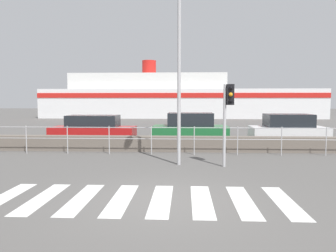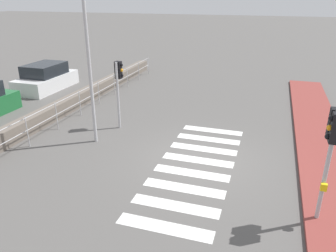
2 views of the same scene
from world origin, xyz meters
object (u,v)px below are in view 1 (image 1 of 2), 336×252
at_px(traffic_light_far, 228,106).
at_px(parked_car_white, 288,130).
at_px(parked_car_red, 93,130).
at_px(streetlamp, 179,53).
at_px(ferry_boat, 175,99).
at_px(parked_car_green, 190,129).

height_order(traffic_light_far, parked_car_white, traffic_light_far).
height_order(parked_car_red, parked_car_white, parked_car_white).
bearing_deg(streetlamp, parked_car_white, 49.24).
relative_size(ferry_boat, parked_car_white, 9.01).
xyz_separation_m(traffic_light_far, parked_car_red, (-6.41, 6.67, -1.42)).
bearing_deg(traffic_light_far, streetlamp, 176.28).
relative_size(traffic_light_far, streetlamp, 0.45).
xyz_separation_m(traffic_light_far, parked_car_green, (-1.12, 6.67, -1.36)).
height_order(traffic_light_far, streetlamp, streetlamp).
relative_size(traffic_light_far, parked_car_red, 0.61).
bearing_deg(parked_car_green, ferry_boat, 93.69).
distance_m(traffic_light_far, ferry_boat, 32.09).
bearing_deg(parked_car_white, ferry_boat, 105.03).
relative_size(ferry_boat, parked_car_green, 8.73).
distance_m(streetlamp, parked_car_white, 9.22).
xyz_separation_m(parked_car_green, parked_car_white, (5.16, 0.00, -0.02)).
relative_size(parked_car_red, parked_car_white, 1.17).
bearing_deg(traffic_light_far, parked_car_green, 99.55).
distance_m(traffic_light_far, streetlamp, 2.40).
distance_m(parked_car_red, parked_car_white, 10.44).
bearing_deg(parked_car_green, traffic_light_far, -80.45).
bearing_deg(ferry_boat, parked_car_red, -98.22).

